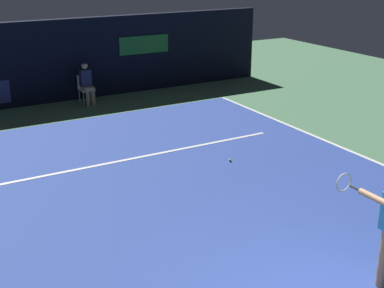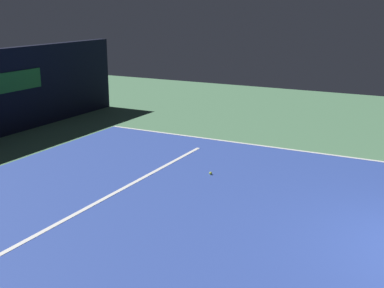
# 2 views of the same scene
# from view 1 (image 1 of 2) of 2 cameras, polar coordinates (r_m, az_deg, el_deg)

# --- Properties ---
(ground_plane) EXTENTS (29.73, 29.73, 0.00)m
(ground_plane) POSITION_cam_1_polar(r_m,az_deg,el_deg) (10.78, -2.43, -5.00)
(ground_plane) COLOR #4C7A56
(court_surface) EXTENTS (9.74, 11.10, 0.01)m
(court_surface) POSITION_cam_1_polar(r_m,az_deg,el_deg) (10.78, -2.43, -4.97)
(court_surface) COLOR #2D479E
(court_surface) RESTS_ON ground
(line_sideline_left) EXTENTS (0.10, 11.10, 0.01)m
(line_sideline_left) POSITION_cam_1_polar(r_m,az_deg,el_deg) (13.48, 16.13, -0.48)
(line_sideline_left) COLOR white
(line_sideline_left) RESTS_ON court_surface
(line_service) EXTENTS (7.60, 0.10, 0.01)m
(line_service) POSITION_cam_1_polar(r_m,az_deg,el_deg) (12.40, -6.53, -1.59)
(line_service) COLOR white
(line_service) RESTS_ON court_surface
(back_wall) EXTENTS (15.03, 0.33, 2.60)m
(back_wall) POSITION_cam_1_polar(r_m,az_deg,el_deg) (17.48, -14.50, 8.66)
(back_wall) COLOR black
(back_wall) RESTS_ON ground
(line_judge_on_chair) EXTENTS (0.47, 0.55, 1.32)m
(line_judge_on_chair) POSITION_cam_1_polar(r_m,az_deg,el_deg) (17.05, -11.35, 6.52)
(line_judge_on_chair) COLOR white
(line_judge_on_chair) RESTS_ON ground
(tennis_ball) EXTENTS (0.07, 0.07, 0.07)m
(tennis_ball) POSITION_cam_1_polar(r_m,az_deg,el_deg) (12.18, 4.15, -1.76)
(tennis_ball) COLOR #CCE033
(tennis_ball) RESTS_ON court_surface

